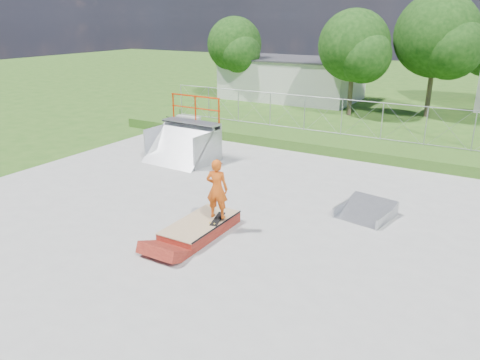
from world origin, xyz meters
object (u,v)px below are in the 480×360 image
at_px(flat_bank_ramp, 365,211).
at_px(skater, 217,191).
at_px(quarter_pipe, 180,131).
at_px(grind_box, 200,228).

relative_size(flat_bank_ramp, skater, 0.91).
bearing_deg(quarter_pipe, grind_box, -46.48).
xyz_separation_m(grind_box, flat_bank_ramp, (3.89, 3.68, 0.04)).
height_order(grind_box, quarter_pipe, quarter_pipe).
xyz_separation_m(grind_box, quarter_pipe, (-4.95, 5.56, 1.20)).
relative_size(grind_box, flat_bank_ramp, 1.59).
bearing_deg(skater, grind_box, 24.90).
bearing_deg(skater, flat_bank_ramp, -149.80).
bearing_deg(grind_box, flat_bank_ramp, 43.44).
height_order(flat_bank_ramp, skater, skater).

